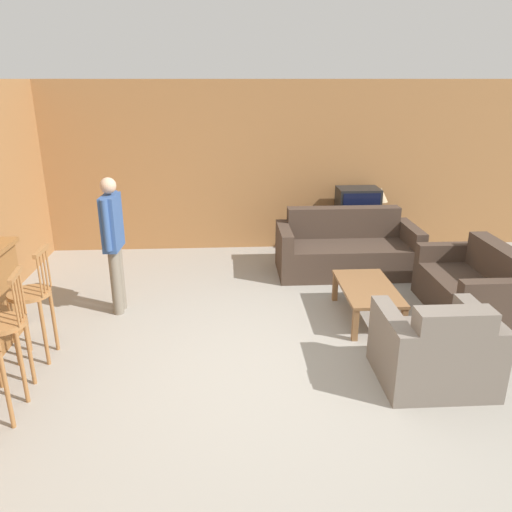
% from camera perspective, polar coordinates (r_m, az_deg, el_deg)
% --- Properties ---
extents(ground_plane, '(24.00, 24.00, 0.00)m').
position_cam_1_polar(ground_plane, '(4.83, 1.78, -13.09)').
color(ground_plane, gray).
extents(wall_back, '(9.40, 0.08, 2.60)m').
position_cam_1_polar(wall_back, '(7.89, -0.52, 10.11)').
color(wall_back, '#9E6B3D').
rests_on(wall_back, ground_plane).
extents(bar_chair_mid, '(0.45, 0.45, 1.13)m').
position_cam_1_polar(bar_chair_mid, '(4.71, -26.71, -7.86)').
color(bar_chair_mid, '#996638').
rests_on(bar_chair_mid, ground_plane).
extents(bar_chair_far, '(0.39, 0.39, 1.13)m').
position_cam_1_polar(bar_chair_far, '(5.22, -24.20, -4.80)').
color(bar_chair_far, '#996638').
rests_on(bar_chair_far, ground_plane).
extents(couch_far, '(1.93, 0.88, 0.87)m').
position_cam_1_polar(couch_far, '(7.16, 10.25, 0.62)').
color(couch_far, '#423328').
rests_on(couch_far, ground_plane).
extents(armchair_near, '(0.96, 0.83, 0.85)m').
position_cam_1_polar(armchair_near, '(4.80, 19.81, -10.18)').
color(armchair_near, '#70665B').
rests_on(armchair_near, ground_plane).
extents(loveseat_right, '(0.81, 1.38, 0.84)m').
position_cam_1_polar(loveseat_right, '(6.32, 23.44, -3.42)').
color(loveseat_right, '#423328').
rests_on(loveseat_right, ground_plane).
extents(coffee_table, '(0.60, 1.09, 0.39)m').
position_cam_1_polar(coffee_table, '(5.80, 12.64, -3.92)').
color(coffee_table, brown).
rests_on(coffee_table, ground_plane).
extents(tv_unit, '(0.97, 0.50, 0.55)m').
position_cam_1_polar(tv_unit, '(8.01, 11.30, 2.33)').
color(tv_unit, '#2D2319').
rests_on(tv_unit, ground_plane).
extents(tv, '(0.63, 0.45, 0.48)m').
position_cam_1_polar(tv, '(7.88, 11.55, 5.91)').
color(tv, black).
rests_on(tv, tv_unit).
extents(table_lamp, '(0.23, 0.23, 0.48)m').
position_cam_1_polar(table_lamp, '(7.95, 14.07, 6.66)').
color(table_lamp, brown).
rests_on(table_lamp, tv_unit).
extents(person_by_window, '(0.18, 0.51, 1.60)m').
position_cam_1_polar(person_by_window, '(5.86, -16.00, 2.00)').
color(person_by_window, '#756B5B').
rests_on(person_by_window, ground_plane).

